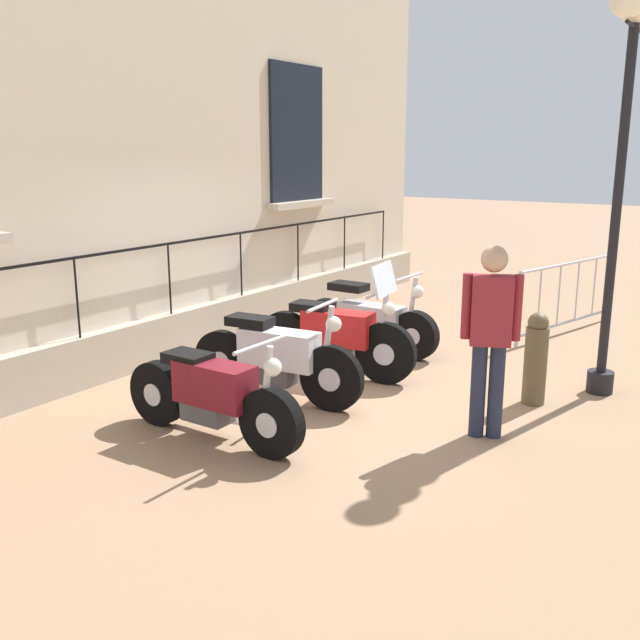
{
  "coord_description": "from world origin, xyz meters",
  "views": [
    {
      "loc": [
        4.21,
        -6.29,
        2.61
      ],
      "look_at": [
        0.08,
        0.0,
        0.8
      ],
      "focal_mm": 40.13,
      "sensor_mm": 36.0,
      "label": 1
    }
  ],
  "objects_px": {
    "motorcycle_maroon": "(213,396)",
    "pedestrian_standing": "(490,330)",
    "motorcycle_red": "(336,337)",
    "motorcycle_white": "(276,359)",
    "lamppost": "(628,86)",
    "crowd_barrier": "(568,294)",
    "bollard": "(536,358)",
    "motorcycle_silver": "(369,322)"
  },
  "relations": [
    {
      "from": "crowd_barrier",
      "to": "motorcycle_red",
      "type": "bearing_deg",
      "value": -115.75
    },
    {
      "from": "motorcycle_red",
      "to": "motorcycle_white",
      "type": "bearing_deg",
      "value": -94.18
    },
    {
      "from": "motorcycle_red",
      "to": "crowd_barrier",
      "type": "relative_size",
      "value": 0.82
    },
    {
      "from": "lamppost",
      "to": "crowd_barrier",
      "type": "height_order",
      "value": "lamppost"
    },
    {
      "from": "lamppost",
      "to": "motorcycle_white",
      "type": "bearing_deg",
      "value": -142.54
    },
    {
      "from": "lamppost",
      "to": "bollard",
      "type": "bearing_deg",
      "value": -124.15
    },
    {
      "from": "motorcycle_maroon",
      "to": "motorcycle_red",
      "type": "relative_size",
      "value": 1.01
    },
    {
      "from": "motorcycle_white",
      "to": "bollard",
      "type": "xyz_separation_m",
      "value": [
        2.3,
        1.41,
        0.03
      ]
    },
    {
      "from": "lamppost",
      "to": "crowd_barrier",
      "type": "relative_size",
      "value": 1.7
    },
    {
      "from": "motorcycle_maroon",
      "to": "pedestrian_standing",
      "type": "relative_size",
      "value": 1.13
    },
    {
      "from": "motorcycle_maroon",
      "to": "crowd_barrier",
      "type": "relative_size",
      "value": 0.82
    },
    {
      "from": "motorcycle_silver",
      "to": "bollard",
      "type": "bearing_deg",
      "value": -17.78
    },
    {
      "from": "bollard",
      "to": "crowd_barrier",
      "type": "bearing_deg",
      "value": 99.07
    },
    {
      "from": "lamppost",
      "to": "pedestrian_standing",
      "type": "relative_size",
      "value": 2.33
    },
    {
      "from": "motorcycle_silver",
      "to": "bollard",
      "type": "relative_size",
      "value": 2.03
    },
    {
      "from": "motorcycle_maroon",
      "to": "motorcycle_red",
      "type": "xyz_separation_m",
      "value": [
        -0.07,
        2.22,
        0.05
      ]
    },
    {
      "from": "motorcycle_red",
      "to": "bollard",
      "type": "xyz_separation_m",
      "value": [
        2.23,
        0.35,
        0.01
      ]
    },
    {
      "from": "crowd_barrier",
      "to": "pedestrian_standing",
      "type": "xyz_separation_m",
      "value": [
        0.41,
        -4.33,
        0.45
      ]
    },
    {
      "from": "motorcycle_red",
      "to": "motorcycle_maroon",
      "type": "bearing_deg",
      "value": -88.22
    },
    {
      "from": "motorcycle_white",
      "to": "lamppost",
      "type": "distance_m",
      "value": 4.48
    },
    {
      "from": "motorcycle_maroon",
      "to": "bollard",
      "type": "bearing_deg",
      "value": 50.0
    },
    {
      "from": "motorcycle_red",
      "to": "motorcycle_silver",
      "type": "relative_size",
      "value": 1.01
    },
    {
      "from": "motorcycle_maroon",
      "to": "motorcycle_white",
      "type": "relative_size",
      "value": 1.0
    },
    {
      "from": "motorcycle_red",
      "to": "bollard",
      "type": "distance_m",
      "value": 2.25
    },
    {
      "from": "motorcycle_maroon",
      "to": "crowd_barrier",
      "type": "distance_m",
      "value": 6.01
    },
    {
      "from": "motorcycle_white",
      "to": "crowd_barrier",
      "type": "distance_m",
      "value": 4.95
    },
    {
      "from": "motorcycle_maroon",
      "to": "motorcycle_white",
      "type": "xyz_separation_m",
      "value": [
        -0.15,
        1.16,
        0.04
      ]
    },
    {
      "from": "motorcycle_silver",
      "to": "bollard",
      "type": "xyz_separation_m",
      "value": [
        2.42,
        -0.78,
        0.09
      ]
    },
    {
      "from": "motorcycle_maroon",
      "to": "pedestrian_standing",
      "type": "xyz_separation_m",
      "value": [
        2.05,
        1.45,
        0.6
      ]
    },
    {
      "from": "bollard",
      "to": "motorcycle_white",
      "type": "bearing_deg",
      "value": -148.59
    },
    {
      "from": "motorcycle_maroon",
      "to": "motorcycle_silver",
      "type": "xyz_separation_m",
      "value": [
        -0.26,
        3.35,
        -0.02
      ]
    },
    {
      "from": "motorcycle_white",
      "to": "crowd_barrier",
      "type": "bearing_deg",
      "value": 68.77
    },
    {
      "from": "lamppost",
      "to": "bollard",
      "type": "height_order",
      "value": "lamppost"
    },
    {
      "from": "lamppost",
      "to": "bollard",
      "type": "xyz_separation_m",
      "value": [
        -0.51,
        -0.75,
        -2.72
      ]
    },
    {
      "from": "motorcycle_maroon",
      "to": "motorcycle_silver",
      "type": "height_order",
      "value": "motorcycle_silver"
    },
    {
      "from": "motorcycle_maroon",
      "to": "pedestrian_standing",
      "type": "bearing_deg",
      "value": 35.21
    },
    {
      "from": "motorcycle_white",
      "to": "pedestrian_standing",
      "type": "xyz_separation_m",
      "value": [
        2.2,
        0.28,
        0.56
      ]
    },
    {
      "from": "motorcycle_maroon",
      "to": "motorcycle_white",
      "type": "height_order",
      "value": "motorcycle_white"
    },
    {
      "from": "crowd_barrier",
      "to": "motorcycle_silver",
      "type": "bearing_deg",
      "value": -128.16
    },
    {
      "from": "motorcycle_maroon",
      "to": "crowd_barrier",
      "type": "bearing_deg",
      "value": 74.1
    },
    {
      "from": "motorcycle_white",
      "to": "bollard",
      "type": "bearing_deg",
      "value": 31.41
    },
    {
      "from": "motorcycle_red",
      "to": "pedestrian_standing",
      "type": "height_order",
      "value": "pedestrian_standing"
    }
  ]
}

